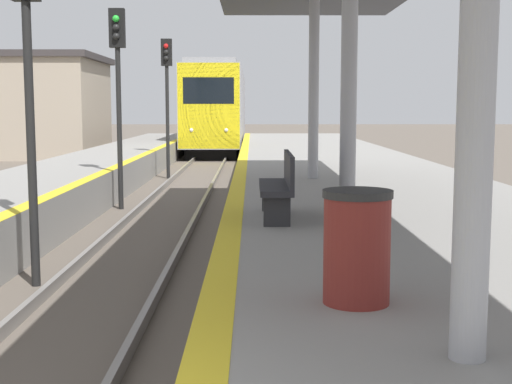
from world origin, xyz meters
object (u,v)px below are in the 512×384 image
at_px(train, 219,108).
at_px(signal_near, 27,42).
at_px(bench, 280,184).
at_px(signal_mid, 118,71).
at_px(signal_far, 167,82).
at_px(trash_bin, 357,247).

height_order(train, signal_near, signal_near).
bearing_deg(bench, signal_near, -174.14).
relative_size(train, signal_mid, 4.24).
height_order(signal_mid, signal_far, same).
height_order(signal_mid, trash_bin, signal_mid).
xyz_separation_m(signal_mid, signal_far, (0.27, 7.41, 0.00)).
height_order(train, signal_far, signal_far).
bearing_deg(trash_bin, bench, 95.73).
relative_size(signal_mid, signal_far, 1.00).
distance_m(signal_mid, trash_bin, 12.26).
bearing_deg(signal_mid, bench, -63.32).
relative_size(trash_bin, bench, 0.52).
bearing_deg(signal_far, train, 86.86).
relative_size(signal_far, bench, 2.70).
relative_size(train, signal_far, 4.24).
bearing_deg(trash_bin, signal_mid, 109.24).
bearing_deg(signal_far, bench, -77.23).
bearing_deg(train, signal_mid, -92.83).
height_order(signal_far, trash_bin, signal_far).
bearing_deg(signal_far, trash_bin, -78.83).
bearing_deg(bench, trash_bin, -84.27).
bearing_deg(train, signal_far, -93.14).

